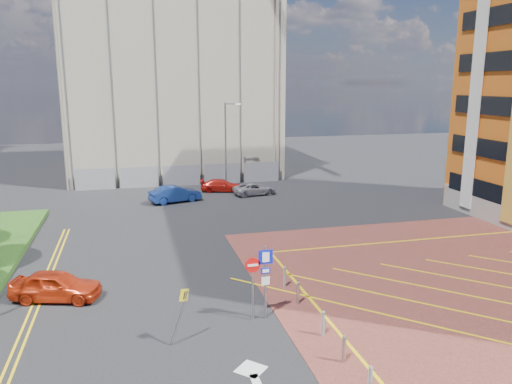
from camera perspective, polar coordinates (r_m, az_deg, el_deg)
name	(u,v)px	position (r m, az deg, el deg)	size (l,w,h in m)	color
ground	(260,331)	(20.81, 0.44, -15.58)	(140.00, 140.00, 0.00)	black
lamp_back	(226,142)	(46.92, -3.40, 5.73)	(1.53, 0.16, 8.00)	#9EA0A8
sign_cluster	(261,275)	(20.92, 0.55, -9.52)	(1.17, 0.12, 3.20)	#9EA0A8
warning_sign	(181,309)	(19.43, -8.59, -13.14)	(0.83, 0.43, 2.24)	#9EA0A8
bollard_row	(329,333)	(19.86, 8.39, -15.64)	(0.14, 11.14, 0.90)	#9EA0A8
construction_building	(169,72)	(57.99, -9.87, 13.40)	(21.20, 19.20, 22.00)	#AAA08B
construction_fence	(192,175)	(48.91, -7.34, 1.94)	(21.60, 0.06, 2.00)	gray
car_red_left	(56,286)	(24.94, -21.90, -9.89)	(1.62, 4.03, 1.37)	red
car_blue_back	(175,194)	(42.13, -9.22, -0.22)	(1.49, 4.27, 1.41)	navy
car_red_back	(222,185)	(45.87, -3.95, 0.76)	(1.56, 3.84, 1.12)	#B3160F
car_silver_back	(255,189)	(44.35, -0.16, 0.35)	(1.77, 3.84, 1.07)	#A3A2A9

